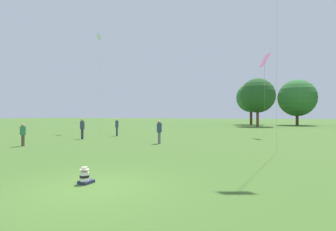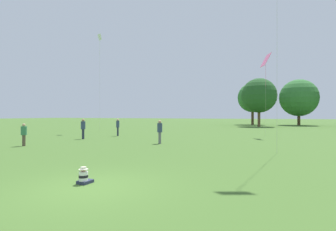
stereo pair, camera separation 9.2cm
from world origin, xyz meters
name	(u,v)px [view 2 (the right image)]	position (x,y,z in m)	size (l,w,h in m)	color
ground_plane	(91,188)	(0.00, 0.00, 0.00)	(300.00, 300.00, 0.00)	#426628
seated_toddler	(84,177)	(-0.52, 0.29, 0.23)	(0.39, 0.47, 0.55)	#282D47
person_standing_0	(118,125)	(-9.91, 17.05, 1.09)	(0.47, 0.47, 1.81)	#282D42
person_standing_1	(160,130)	(-2.88, 11.89, 1.06)	(0.54, 0.54, 1.79)	slate
person_standing_2	(24,133)	(-11.22, 6.95, 0.94)	(0.54, 0.54, 1.59)	brown
person_standing_3	(83,127)	(-10.90, 12.82, 1.09)	(0.56, 0.56, 1.84)	#282D42
kite_1	(100,43)	(-15.39, 21.45, 11.47)	(0.79, 0.56, 12.55)	white
kite_2	(266,61)	(4.52, 22.23, 7.72)	(1.17, 1.63, 8.49)	pink
distant_tree_0	(259,96)	(2.89, 45.96, 5.87)	(6.54, 6.54, 9.16)	brown
distant_tree_2	(253,98)	(1.12, 55.54, 6.10)	(6.59, 6.59, 9.41)	brown
distant_tree_3	(299,98)	(10.52, 55.50, 5.84)	(7.85, 7.85, 9.78)	brown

